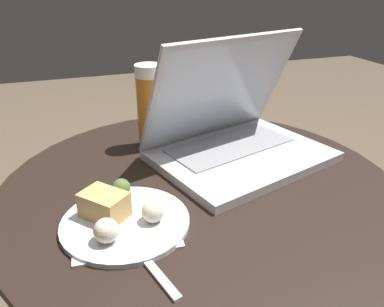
{
  "coord_description": "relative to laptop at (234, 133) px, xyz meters",
  "views": [
    {
      "loc": [
        -0.22,
        -0.58,
        0.88
      ],
      "look_at": [
        -0.02,
        -0.02,
        0.59
      ],
      "focal_mm": 35.0,
      "sensor_mm": 36.0,
      "label": 1
    }
  ],
  "objects": [
    {
      "name": "fork",
      "position": [
        -0.26,
        -0.24,
        -0.05
      ],
      "size": [
        0.07,
        0.19,
        0.0
      ],
      "color": "silver",
      "rests_on": "table"
    },
    {
      "name": "napkin",
      "position": [
        -0.27,
        -0.2,
        -0.05
      ],
      "size": [
        0.17,
        0.12,
        0.0
      ],
      "color": "white",
      "rests_on": "table"
    },
    {
      "name": "laptop",
      "position": [
        0.0,
        0.0,
        0.0
      ],
      "size": [
        0.41,
        0.35,
        0.25
      ],
      "color": "silver",
      "rests_on": "table"
    },
    {
      "name": "table",
      "position": [
        -0.11,
        -0.08,
        -0.17
      ],
      "size": [
        0.75,
        0.75,
        0.52
      ],
      "color": "#515156",
      "rests_on": "ground_plane"
    },
    {
      "name": "snack_plate",
      "position": [
        -0.27,
        -0.17,
        -0.04
      ],
      "size": [
        0.2,
        0.2,
        0.05
      ],
      "color": "silver",
      "rests_on": "table"
    },
    {
      "name": "beer_glass",
      "position": [
        -0.16,
        0.11,
        0.04
      ],
      "size": [
        0.06,
        0.06,
        0.19
      ],
      "color": "#C6701E",
      "rests_on": "table"
    }
  ]
}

